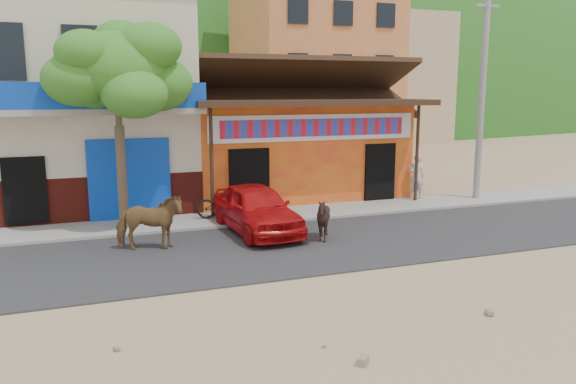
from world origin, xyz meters
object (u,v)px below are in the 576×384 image
at_px(cow_tan, 149,222).
at_px(pedestrian, 416,176).
at_px(cow_dark, 323,219).
at_px(utility_pole, 482,90).
at_px(tree, 119,126).
at_px(red_car, 256,208).
at_px(scooter, 226,204).

height_order(cow_tan, pedestrian, pedestrian).
height_order(cow_dark, pedestrian, pedestrian).
height_order(utility_pole, cow_tan, utility_pole).
bearing_deg(cow_dark, cow_tan, -119.20).
bearing_deg(tree, cow_dark, -31.65).
bearing_deg(red_car, cow_dark, -50.34).
bearing_deg(red_car, scooter, 102.40).
xyz_separation_m(tree, cow_dark, (5.05, -3.12, -2.47)).
height_order(tree, cow_dark, tree).
xyz_separation_m(cow_tan, cow_dark, (4.59, -0.70, -0.12)).
distance_m(tree, cow_tan, 3.40).
xyz_separation_m(tree, red_car, (3.60, -1.60, -2.37)).
bearing_deg(utility_pole, tree, -179.10).
relative_size(cow_dark, pedestrian, 0.73).
relative_size(tree, cow_dark, 4.95).
bearing_deg(cow_dark, scooter, -169.15).
bearing_deg(scooter, red_car, -145.39).
xyz_separation_m(cow_tan, red_car, (3.13, 0.82, -0.02)).
bearing_deg(scooter, utility_pole, -71.25).
distance_m(cow_tan, red_car, 3.24).
distance_m(cow_dark, pedestrian, 6.86).
height_order(tree, scooter, tree).
xyz_separation_m(tree, pedestrian, (10.61, 0.90, -2.17)).
bearing_deg(tree, pedestrian, 4.85).
xyz_separation_m(tree, scooter, (3.10, 0.09, -2.52)).
bearing_deg(red_car, cow_tan, -169.47).
bearing_deg(scooter, tree, 109.72).
bearing_deg(tree, red_car, -23.93).
bearing_deg(utility_pole, scooter, -179.34).
height_order(tree, utility_pole, utility_pole).
bearing_deg(utility_pole, red_car, -168.94).
distance_m(tree, cow_dark, 6.43).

